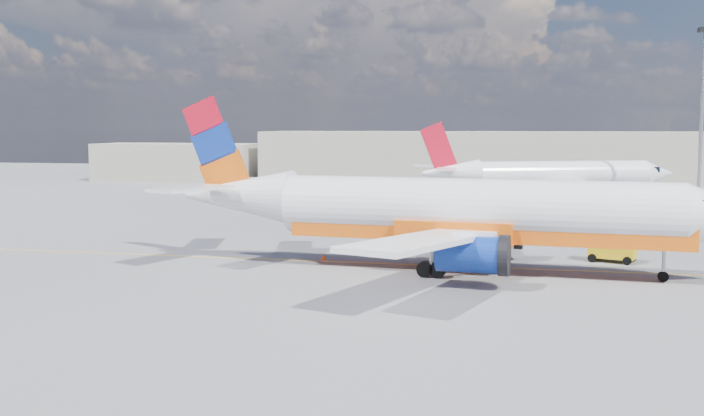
% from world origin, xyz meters
% --- Properties ---
extents(ground, '(240.00, 240.00, 0.00)m').
position_xyz_m(ground, '(0.00, 0.00, 0.00)').
color(ground, '#5C5C61').
rests_on(ground, ground).
extents(taxi_line, '(70.00, 0.15, 0.01)m').
position_xyz_m(taxi_line, '(0.00, 3.00, 0.01)').
color(taxi_line, yellow).
rests_on(taxi_line, ground).
extents(terminal_main, '(70.00, 14.00, 8.00)m').
position_xyz_m(terminal_main, '(5.00, 75.00, 4.00)').
color(terminal_main, '#B3AB9A').
rests_on(terminal_main, ground).
extents(terminal_annex, '(26.00, 10.00, 6.00)m').
position_xyz_m(terminal_annex, '(-45.00, 72.00, 3.00)').
color(terminal_annex, '#B3AB9A').
rests_on(terminal_annex, ground).
extents(main_jet, '(36.23, 28.57, 10.98)m').
position_xyz_m(main_jet, '(5.50, 1.43, 3.66)').
color(main_jet, white).
rests_on(main_jet, ground).
extents(second_jet, '(30.55, 23.06, 9.37)m').
position_xyz_m(second_jet, '(13.27, 45.79, 3.12)').
color(second_jet, white).
rests_on(second_jet, ground).
extents(gse_tug, '(3.23, 2.57, 2.06)m').
position_xyz_m(gse_tug, '(15.25, 6.80, 0.97)').
color(gse_tug, black).
rests_on(gse_tug, ground).
extents(traffic_cone, '(0.38, 0.38, 0.53)m').
position_xyz_m(traffic_cone, '(-3.35, 3.18, 0.26)').
color(traffic_cone, white).
rests_on(traffic_cone, ground).
extents(floodlight_mast, '(1.39, 1.39, 19.01)m').
position_xyz_m(floodlight_mast, '(27.78, 41.44, 11.40)').
color(floodlight_mast, '#9B9BA3').
rests_on(floodlight_mast, ground).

